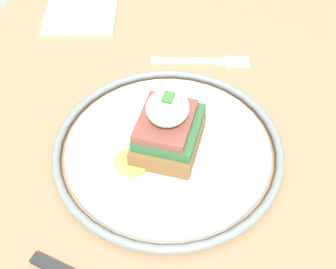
# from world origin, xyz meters

# --- Properties ---
(dining_table) EXTENTS (0.86, 0.65, 0.75)m
(dining_table) POSITION_xyz_m (0.00, 0.00, 0.61)
(dining_table) COLOR tan
(dining_table) RESTS_ON ground_plane
(plate) EXTENTS (0.28, 0.28, 0.02)m
(plate) POSITION_xyz_m (0.03, 0.03, 0.76)
(plate) COLOR white
(plate) RESTS_ON dining_table
(sandwich) EXTENTS (0.10, 0.09, 0.08)m
(sandwich) POSITION_xyz_m (0.03, 0.02, 0.80)
(sandwich) COLOR olive
(sandwich) RESTS_ON plate
(fork) EXTENTS (0.05, 0.14, 0.00)m
(fork) POSITION_xyz_m (-0.15, 0.03, 0.76)
(fork) COLOR silver
(fork) RESTS_ON dining_table
(napkin) EXTENTS (0.13, 0.14, 0.01)m
(napkin) POSITION_xyz_m (-0.21, -0.19, 0.76)
(napkin) COLOR silver
(napkin) RESTS_ON dining_table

